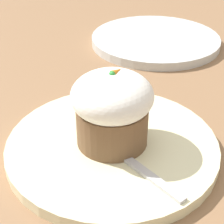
{
  "coord_description": "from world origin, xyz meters",
  "views": [
    {
      "loc": [
        -0.3,
        -0.2,
        0.29
      ],
      "look_at": [
        -0.0,
        0.0,
        0.06
      ],
      "focal_mm": 60.0,
      "sensor_mm": 36.0,
      "label": 1
    }
  ],
  "objects": [
    {
      "name": "spoon",
      "position": [
        -0.02,
        -0.03,
        0.02
      ],
      "size": [
        0.05,
        0.12,
        0.01
      ],
      "color": "#B7B7BC",
      "rests_on": "dessert_plate"
    },
    {
      "name": "dessert_plate",
      "position": [
        0.0,
        0.0,
        0.01
      ],
      "size": [
        0.25,
        0.25,
        0.01
      ],
      "color": "beige",
      "rests_on": "ground_plane"
    },
    {
      "name": "side_plate",
      "position": [
        0.33,
        0.12,
        0.01
      ],
      "size": [
        0.25,
        0.25,
        0.02
      ],
      "color": "silver",
      "rests_on": "ground_plane"
    },
    {
      "name": "ground_plane",
      "position": [
        0.0,
        0.0,
        0.0
      ],
      "size": [
        4.0,
        4.0,
        0.0
      ],
      "primitive_type": "plane",
      "color": "#846042"
    },
    {
      "name": "carrot_cake",
      "position": [
        -0.0,
        0.0,
        0.06
      ],
      "size": [
        0.09,
        0.09,
        0.09
      ],
      "color": "brown",
      "rests_on": "dessert_plate"
    }
  ]
}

